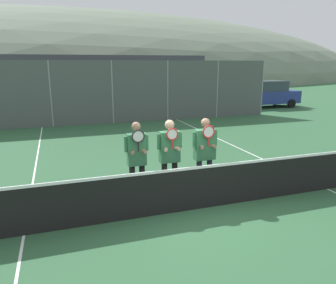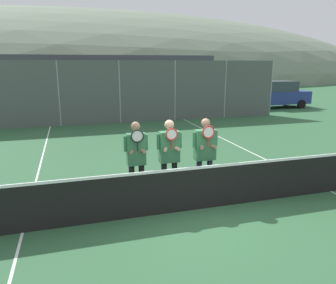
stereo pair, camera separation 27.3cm
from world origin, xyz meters
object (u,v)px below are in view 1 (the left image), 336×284
car_center (196,96)px  car_right_of_center (266,94)px  player_leftmost (137,157)px  player_center_right (205,151)px  car_far_left (32,102)px  player_center_left (170,153)px  car_left_of_center (123,100)px

car_center → car_right_of_center: 5.22m
player_leftmost → player_center_right: (1.60, -0.11, 0.03)m
player_leftmost → car_far_left: (-2.91, 13.46, -0.15)m
car_far_left → player_center_left: bearing=-74.8°
car_left_of_center → car_center: size_ratio=1.05×
car_left_of_center → car_right_of_center: 10.22m
player_leftmost → car_right_of_center: size_ratio=0.40×
player_center_left → car_far_left: player_center_left is taller
car_far_left → car_left_of_center: car_far_left is taller
car_left_of_center → player_leftmost: bearing=-99.8°
player_center_right → player_center_left: bearing=174.5°
player_center_left → car_center: bearing=64.1°
player_center_left → car_far_left: bearing=105.2°
player_center_right → car_far_left: 14.29m
player_leftmost → car_right_of_center: player_leftmost is taller
player_center_right → car_far_left: player_center_right is taller
player_center_right → car_center: size_ratio=0.46×
player_center_left → car_left_of_center: 13.47m
car_far_left → car_right_of_center: size_ratio=0.96×
car_center → player_center_right: bearing=-112.8°
player_center_right → car_right_of_center: 17.13m
player_center_left → car_left_of_center: bearing=83.4°
player_leftmost → car_center: size_ratio=0.46×
player_leftmost → player_center_left: player_center_left is taller
player_center_left → player_leftmost: bearing=178.0°
car_center → car_far_left: bearing=-179.8°
player_center_left → player_center_right: (0.84, -0.08, 0.00)m
car_center → car_right_of_center: (5.21, -0.40, 0.02)m
car_left_of_center → car_right_of_center: size_ratio=0.91×
player_center_right → car_right_of_center: size_ratio=0.40×
player_leftmost → car_far_left: size_ratio=0.41×
player_center_left → car_center: size_ratio=0.46×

